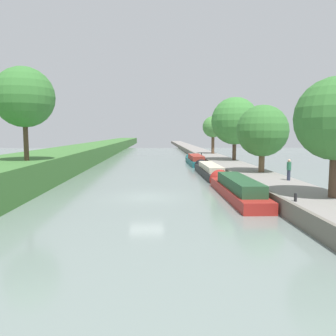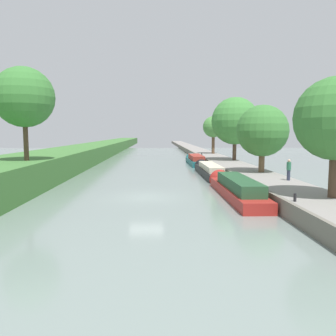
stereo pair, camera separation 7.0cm
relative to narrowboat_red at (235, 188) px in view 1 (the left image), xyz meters
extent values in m
plane|color=slate|center=(-6.58, -0.16, -0.61)|extent=(160.00, 160.00, 0.00)
cube|color=gray|center=(3.43, -0.16, -0.14)|extent=(4.04, 260.00, 0.95)
cube|color=#6B665B|center=(1.29, -0.16, -0.11)|extent=(0.25, 260.00, 1.00)
cube|color=maroon|center=(0.00, -0.67, -0.25)|extent=(1.97, 11.05, 0.73)
cube|color=#234C2D|center=(0.00, -1.22, 0.51)|extent=(1.61, 7.74, 0.78)
cone|color=maroon|center=(0.00, 5.45, -0.25)|extent=(1.87, 1.18, 1.87)
cube|color=black|center=(0.01, 11.81, -0.24)|extent=(1.85, 11.50, 0.74)
cube|color=beige|center=(0.01, 11.24, 0.42)|extent=(1.52, 8.05, 0.58)
cone|color=black|center=(0.01, 18.12, -0.24)|extent=(1.76, 1.11, 1.76)
cube|color=#195B60|center=(0.01, 24.84, -0.23)|extent=(2.01, 10.30, 0.76)
cube|color=maroon|center=(0.01, 24.33, 0.49)|extent=(1.65, 7.21, 0.68)
cone|color=#195B60|center=(0.01, 30.59, -0.23)|extent=(1.91, 1.20, 1.91)
cylinder|color=#4C3828|center=(4.36, -5.68, 1.94)|extent=(0.54, 0.54, 3.21)
cylinder|color=brown|center=(4.18, 6.95, 1.63)|extent=(0.55, 0.55, 2.58)
sphere|color=#387533|center=(4.18, 6.95, 4.25)|extent=(4.86, 4.86, 4.86)
cylinder|color=#4C3828|center=(4.85, 20.92, 2.12)|extent=(0.52, 0.52, 3.57)
sphere|color=#3D7F38|center=(4.85, 20.92, 5.67)|extent=(6.39, 6.39, 6.39)
cylinder|color=brown|center=(4.40, 35.54, 2.22)|extent=(0.55, 0.55, 3.77)
sphere|color=#47843D|center=(4.40, 35.54, 5.15)|extent=(3.79, 3.79, 3.79)
cylinder|color=#4C3828|center=(-16.36, 3.09, 3.69)|extent=(0.38, 0.38, 3.76)
sphere|color=#387533|center=(-16.36, 3.09, 6.89)|extent=(4.80, 4.80, 4.80)
cylinder|color=#282D42|center=(4.56, 1.34, 0.75)|extent=(0.26, 0.26, 0.82)
cylinder|color=#286647|center=(4.56, 1.34, 1.47)|extent=(0.34, 0.34, 0.62)
sphere|color=tan|center=(4.56, 1.34, 1.89)|extent=(0.22, 0.22, 0.22)
cylinder|color=black|center=(1.71, -6.72, 0.56)|extent=(0.16, 0.16, 0.45)
cylinder|color=black|center=(1.71, 30.73, 0.56)|extent=(0.16, 0.16, 0.45)
camera|label=1|loc=(-5.88, -24.34, 4.05)|focal=35.72mm
camera|label=2|loc=(-5.81, -24.34, 4.05)|focal=35.72mm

